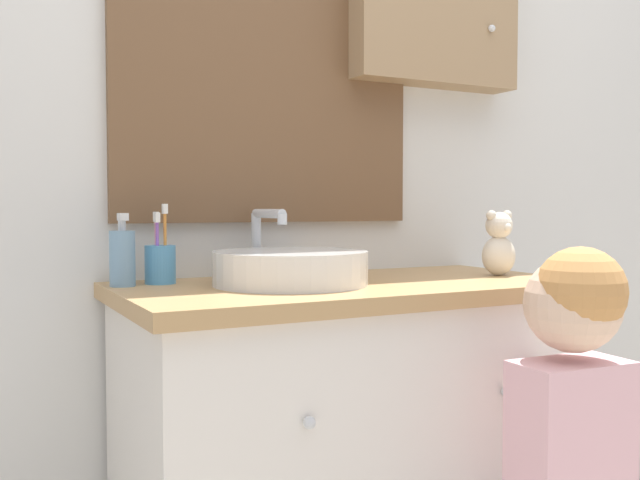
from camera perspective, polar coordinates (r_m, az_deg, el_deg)
The scene contains 7 objects.
wall_back at distance 1.91m, azimuth -1.34°, elevation 12.38°, with size 3.20×0.18×2.50m.
vanity_counter at distance 1.71m, azimuth 2.50°, elevation -16.50°, with size 1.04×0.53×0.78m.
sink_basin at distance 1.56m, azimuth -2.43°, elevation -2.12°, with size 0.34×0.39×0.17m.
toothbrush_holder at distance 1.62m, azimuth -12.66°, elevation -1.75°, with size 0.07×0.07×0.18m.
soap_dispenser at distance 1.59m, azimuth -15.53°, elevation -1.32°, with size 0.05×0.05×0.16m.
child_figure at distance 1.47m, azimuth 19.45°, elevation -14.08°, with size 0.23×0.44×0.88m.
teddy_bear at distance 1.83m, azimuth 14.12°, elevation -0.36°, with size 0.09×0.08×0.16m.
Camera 1 is at (-0.81, -1.06, 0.95)m, focal length 40.00 mm.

